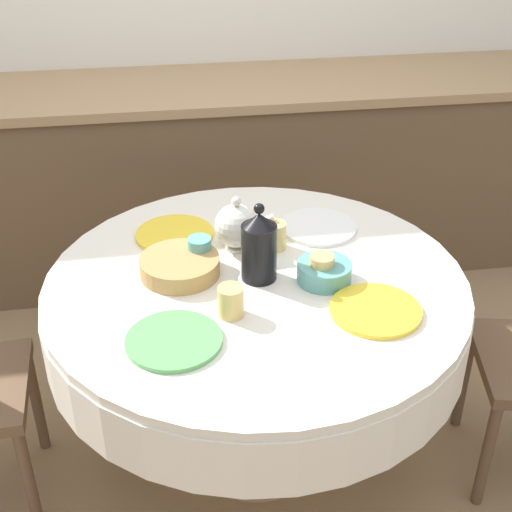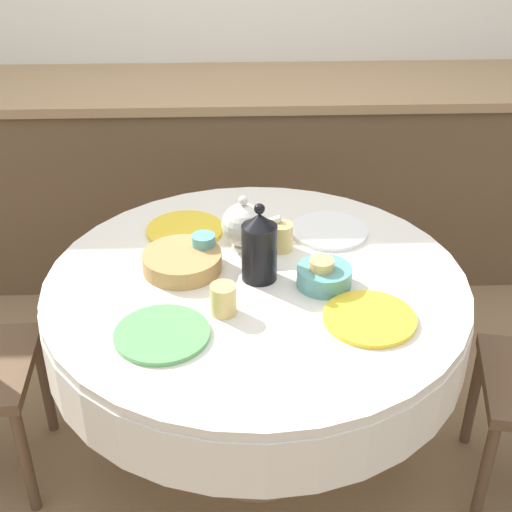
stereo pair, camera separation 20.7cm
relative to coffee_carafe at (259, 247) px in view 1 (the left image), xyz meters
The scene contains 15 objects.
ground_plane 0.83m from the coffee_carafe, 144.31° to the right, with size 12.00×12.00×0.00m, color #8E704C.
kitchen_counter 1.35m from the coffee_carafe, 90.44° to the left, with size 3.24×0.64×0.91m.
dining_table 0.23m from the coffee_carafe, 144.31° to the right, with size 1.27×1.27×0.72m.
plate_near_left 0.40m from the coffee_carafe, 134.37° to the right, with size 0.26×0.26×0.01m, color #5BA85B.
cup_near_left 0.21m from the coffee_carafe, 121.23° to the right, with size 0.07×0.07×0.09m, color #DBB766.
plate_near_right 0.38m from the coffee_carafe, 37.65° to the right, with size 0.26×0.26×0.01m, color yellow.
cup_near_right 0.19m from the coffee_carafe, 15.87° to the right, with size 0.07×0.07×0.09m, color #DBB766.
plate_far_left 0.38m from the coffee_carafe, 129.06° to the left, with size 0.26×0.26×0.01m, color yellow.
cup_far_left 0.21m from the coffee_carafe, 147.59° to the left, with size 0.07×0.07×0.09m, color #5BA39E.
plate_far_right 0.37m from the coffee_carafe, 47.51° to the left, with size 0.26×0.26×0.01m, color white.
cup_far_right 0.19m from the coffee_carafe, 65.16° to the left, with size 0.07×0.07×0.09m, color #DBB766.
coffee_carafe is the anchor object (origin of this frame).
teapot 0.19m from the coffee_carafe, 102.88° to the left, with size 0.19×0.14×0.18m.
bread_basket 0.25m from the coffee_carafe, 166.50° to the left, with size 0.24×0.24×0.06m, color #AD844C.
fruit_bowl 0.21m from the coffee_carafe, 13.74° to the right, with size 0.16×0.16×0.06m, color #569993.
Camera 1 is at (-0.27, -1.75, 1.88)m, focal length 50.00 mm.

